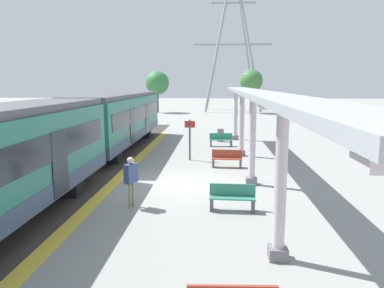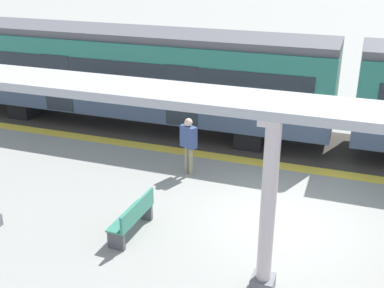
{
  "view_description": "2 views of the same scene",
  "coord_description": "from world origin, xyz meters",
  "views": [
    {
      "loc": [
        1.25,
        -14.59,
        4.12
      ],
      "look_at": [
        0.29,
        0.64,
        1.59
      ],
      "focal_mm": 34.39,
      "sensor_mm": 36.0,
      "label": 1
    },
    {
      "loc": [
        10.12,
        1.39,
        6.13
      ],
      "look_at": [
        -0.16,
        -2.28,
        1.56
      ],
      "focal_mm": 44.09,
      "sensor_mm": 36.0,
      "label": 2
    }
  ],
  "objects": [
    {
      "name": "bench_near_end",
      "position": [
        1.84,
        -2.98,
        0.44
      ],
      "size": [
        1.52,
        0.5,
        0.86
      ],
      "color": "#347F69",
      "rests_on": "ground"
    },
    {
      "name": "tactile_edge_strip",
      "position": [
        -2.97,
        0.0,
        0.0
      ],
      "size": [
        0.5,
        31.65,
        0.01
      ],
      "primitive_type": "cube",
      "color": "gold",
      "rests_on": "ground"
    },
    {
      "name": "passenger_waiting_near_edge",
      "position": [
        -1.53,
        -2.87,
        1.07
      ],
      "size": [
        0.41,
        0.54,
        1.71
      ],
      "color": "gray",
      "rests_on": "ground"
    },
    {
      "name": "trackbed",
      "position": [
        -4.81,
        0.0,
        0.0
      ],
      "size": [
        3.2,
        43.65,
        0.01
      ],
      "primitive_type": "cube",
      "color": "#38332D",
      "rests_on": "ground"
    },
    {
      "name": "canopy_pillar_third",
      "position": [
        2.76,
        0.21,
        1.86
      ],
      "size": [
        1.1,
        0.44,
        3.67
      ],
      "color": "slate",
      "rests_on": "ground"
    },
    {
      "name": "platform_info_sign",
      "position": [
        -0.09,
        4.88,
        1.33
      ],
      "size": [
        0.56,
        0.1,
        2.2
      ],
      "color": "#4C4C51",
      "rests_on": "ground"
    },
    {
      "name": "tree_right_background",
      "position": [
        -6.9,
        37.25,
        4.14
      ],
      "size": [
        3.32,
        3.32,
        5.82
      ],
      "color": "brown",
      "rests_on": "ground"
    },
    {
      "name": "bench_extra_slot",
      "position": [
        1.86,
        3.3,
        0.44
      ],
      "size": [
        1.52,
        0.51,
        0.86
      ],
      "color": "#943B27",
      "rests_on": "ground"
    },
    {
      "name": "tree_left_background",
      "position": [
        6.19,
        37.1,
        4.4
      ],
      "size": [
        3.16,
        3.16,
        6.01
      ],
      "color": "brown",
      "rests_on": "ground"
    },
    {
      "name": "train_far_carriage",
      "position": [
        -4.81,
        8.52,
        1.83
      ],
      "size": [
        2.65,
        14.11,
        3.48
      ],
      "color": "#277162",
      "rests_on": "ground"
    },
    {
      "name": "electricity_pylon",
      "position": [
        3.73,
        41.47,
        10.93
      ],
      "size": [
        11.49,
        8.17,
        21.53
      ],
      "color": "#93969B",
      "rests_on": "ground"
    },
    {
      "name": "canopy_pillar_second",
      "position": [
        2.76,
        -6.32,
        1.86
      ],
      "size": [
        1.1,
        0.44,
        3.67
      ],
      "color": "slate",
      "rests_on": "ground"
    },
    {
      "name": "canopy_beam",
      "position": [
        2.76,
        0.18,
        3.75
      ],
      "size": [
        1.2,
        25.39,
        0.16
      ],
      "primitive_type": "cube",
      "color": "#A8AAB2",
      "rests_on": "canopy_pillar_nearest"
    },
    {
      "name": "canopy_pillar_fifth",
      "position": [
        2.76,
        12.48,
        1.86
      ],
      "size": [
        1.1,
        0.44,
        3.67
      ],
      "color": "slate",
      "rests_on": "ground"
    },
    {
      "name": "bench_mid_platform",
      "position": [
        1.65,
        9.43,
        0.44
      ],
      "size": [
        1.52,
        0.53,
        0.86
      ],
      "color": "#2B8468",
      "rests_on": "ground"
    },
    {
      "name": "trash_bin",
      "position": [
        1.64,
        11.44,
        0.46
      ],
      "size": [
        0.48,
        0.48,
        0.92
      ],
      "primitive_type": "cylinder",
      "color": "slate",
      "rests_on": "ground"
    },
    {
      "name": "canopy_pillar_fourth",
      "position": [
        2.76,
        6.25,
        1.86
      ],
      "size": [
        1.1,
        0.44,
        3.67
      ],
      "color": "slate",
      "rests_on": "ground"
    },
    {
      "name": "ground_plane",
      "position": [
        0.0,
        0.0,
        0.0
      ],
      "size": [
        176.0,
        176.0,
        0.0
      ],
      "primitive_type": "plane",
      "color": "gray"
    }
  ]
}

